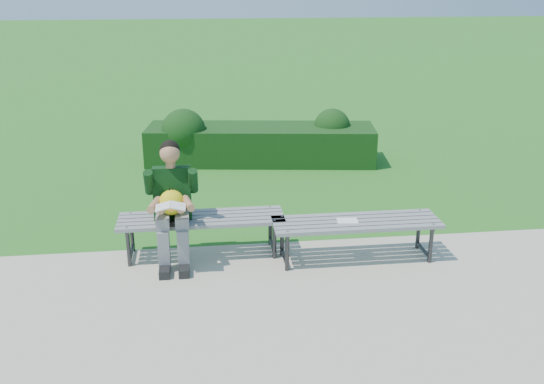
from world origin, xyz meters
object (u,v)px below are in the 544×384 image
at_px(hedge, 256,141).
at_px(paper_sheet, 347,221).
at_px(bench_right, 356,225).
at_px(seated_boy, 172,200).
at_px(bench_left, 202,222).

height_order(hedge, paper_sheet, hedge).
height_order(bench_right, seated_boy, seated_boy).
xyz_separation_m(hedge, seated_boy, (-1.25, -3.65, 0.36)).
xyz_separation_m(seated_boy, paper_sheet, (1.85, -0.21, -0.24)).
xyz_separation_m(bench_left, seated_boy, (-0.30, -0.10, 0.30)).
bearing_deg(bench_left, seated_boy, -161.85).
bearing_deg(seated_boy, hedge, 71.11).
height_order(hedge, seated_boy, seated_boy).
xyz_separation_m(bench_right, seated_boy, (-1.95, 0.21, 0.30)).
distance_m(hedge, paper_sheet, 3.91).
bearing_deg(seated_boy, paper_sheet, -6.46).
xyz_separation_m(hedge, bench_right, (0.71, -3.86, 0.06)).
relative_size(hedge, seated_boy, 2.92).
xyz_separation_m(bench_right, paper_sheet, (-0.10, 0.00, 0.06)).
relative_size(bench_left, paper_sheet, 7.64).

